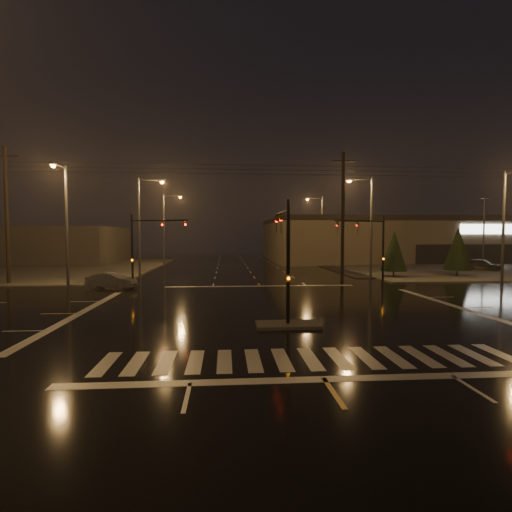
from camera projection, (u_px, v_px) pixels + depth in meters
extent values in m
plane|color=black|center=(277.00, 310.00, 22.93)|extent=(140.00, 140.00, 0.00)
cube|color=#403E39|center=(464.00, 266.00, 55.11)|extent=(36.00, 36.00, 0.12)
cube|color=#403E39|center=(11.00, 269.00, 50.48)|extent=(36.00, 36.00, 0.12)
cube|color=#403E39|center=(288.00, 325.00, 18.94)|extent=(3.00, 1.60, 0.15)
cube|color=beige|center=(310.00, 359.00, 13.97)|extent=(15.00, 2.60, 0.01)
cube|color=beige|center=(324.00, 379.00, 11.98)|extent=(16.00, 0.50, 0.01)
cube|color=beige|center=(260.00, 286.00, 33.88)|extent=(16.00, 0.50, 0.01)
cube|color=black|center=(509.00, 267.00, 53.51)|extent=(50.00, 24.00, 0.08)
cube|color=#6F674F|center=(438.00, 240.00, 71.25)|extent=(60.00, 28.00, 7.00)
cube|color=black|center=(438.00, 221.00, 71.07)|extent=(60.20, 28.20, 0.80)
cube|color=white|center=(491.00, 229.00, 57.12)|extent=(9.00, 0.20, 1.40)
cube|color=black|center=(490.00, 254.00, 57.36)|extent=(22.00, 0.15, 2.80)
cube|color=#413C39|center=(18.00, 245.00, 61.90)|extent=(30.00, 18.00, 5.60)
cylinder|color=black|center=(288.00, 263.00, 18.79)|extent=(0.18, 0.18, 6.00)
cylinder|color=black|center=(282.00, 213.00, 20.90)|extent=(0.12, 4.50, 0.12)
imported|color=#594707|center=(277.00, 216.00, 22.92)|extent=(0.16, 0.20, 1.00)
cube|color=#594707|center=(288.00, 278.00, 18.83)|extent=(0.25, 0.18, 0.35)
cylinder|color=black|center=(383.00, 251.00, 34.04)|extent=(0.18, 0.18, 6.00)
cylinder|color=black|center=(360.00, 221.00, 32.87)|extent=(4.74, 1.82, 0.12)
imported|color=#594707|center=(338.00, 221.00, 31.95)|extent=(0.24, 0.22, 1.00)
cube|color=#594707|center=(383.00, 259.00, 34.07)|extent=(0.25, 0.18, 0.35)
cylinder|color=black|center=(132.00, 252.00, 32.41)|extent=(0.18, 0.18, 6.00)
cylinder|color=black|center=(159.00, 220.00, 31.61)|extent=(4.74, 1.82, 0.12)
imported|color=#594707|center=(185.00, 221.00, 31.01)|extent=(0.24, 0.22, 1.00)
cube|color=#594707|center=(132.00, 260.00, 32.45)|extent=(0.25, 0.18, 0.35)
cylinder|color=#38383A|center=(139.00, 228.00, 39.70)|extent=(0.24, 0.24, 10.00)
cylinder|color=#38383A|center=(151.00, 180.00, 39.54)|extent=(2.40, 0.14, 0.14)
cube|color=#38383A|center=(162.00, 181.00, 39.63)|extent=(0.70, 0.30, 0.18)
sphere|color=orange|center=(162.00, 182.00, 39.64)|extent=(0.32, 0.32, 0.32)
cylinder|color=#38383A|center=(164.00, 230.00, 55.63)|extent=(0.24, 0.24, 10.00)
cylinder|color=#38383A|center=(172.00, 196.00, 55.47)|extent=(2.40, 0.14, 0.14)
cube|color=#38383A|center=(180.00, 196.00, 55.56)|extent=(0.70, 0.30, 0.18)
sphere|color=orange|center=(180.00, 197.00, 55.57)|extent=(0.32, 0.32, 0.32)
cylinder|color=#38383A|center=(371.00, 228.00, 39.48)|extent=(0.24, 0.24, 10.00)
cylinder|color=#38383A|center=(360.00, 179.00, 39.14)|extent=(2.40, 0.14, 0.14)
cube|color=#38383A|center=(349.00, 180.00, 39.06)|extent=(0.70, 0.30, 0.18)
sphere|color=orange|center=(349.00, 181.00, 39.07)|extent=(0.32, 0.32, 0.32)
cylinder|color=#38383A|center=(322.00, 231.00, 59.40)|extent=(0.24, 0.24, 10.00)
cylinder|color=#38383A|center=(315.00, 198.00, 59.05)|extent=(2.40, 0.14, 0.14)
cube|color=#38383A|center=(307.00, 198.00, 58.97)|extent=(0.70, 0.30, 0.18)
sphere|color=orange|center=(307.00, 199.00, 58.98)|extent=(0.32, 0.32, 0.32)
cylinder|color=#38383A|center=(67.00, 227.00, 32.88)|extent=(0.24, 0.24, 10.00)
cylinder|color=#38383A|center=(59.00, 166.00, 31.44)|extent=(0.14, 2.40, 0.14)
cube|color=#38383A|center=(53.00, 164.00, 30.34)|extent=(0.30, 0.70, 0.18)
sphere|color=orange|center=(53.00, 166.00, 30.35)|extent=(0.32, 0.32, 0.32)
cylinder|color=#38383A|center=(503.00, 228.00, 35.81)|extent=(0.24, 0.24, 10.00)
cylinder|color=black|center=(7.00, 216.00, 34.85)|extent=(0.32, 0.32, 12.00)
cube|color=black|center=(5.00, 156.00, 34.58)|extent=(2.20, 0.12, 0.12)
cylinder|color=black|center=(343.00, 217.00, 37.17)|extent=(0.32, 0.32, 12.00)
cube|color=black|center=(343.00, 161.00, 36.90)|extent=(2.20, 0.12, 0.12)
cylinder|color=black|center=(394.00, 274.00, 40.72)|extent=(0.18, 0.18, 0.70)
cone|color=black|center=(394.00, 251.00, 40.60)|extent=(2.62, 2.62, 4.10)
cylinder|color=black|center=(457.00, 273.00, 41.74)|extent=(0.18, 0.18, 0.70)
cone|color=black|center=(458.00, 248.00, 41.60)|extent=(2.87, 2.87, 4.49)
imported|color=black|center=(482.00, 265.00, 48.60)|extent=(3.96, 4.49, 1.47)
imported|color=slate|center=(112.00, 280.00, 32.40)|extent=(4.22, 2.30, 1.32)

